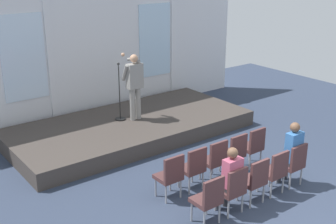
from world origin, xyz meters
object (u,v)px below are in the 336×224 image
at_px(chair_r0_c0, 171,174).
at_px(chair_r1_c4, 293,162).
at_px(chair_r0_c2, 215,158).
at_px(chair_r0_c4, 253,145).
at_px(chair_r1_c2, 255,178).
at_px(mic_stand, 120,108).
at_px(speaker, 134,82).
at_px(chair_r0_c1, 193,166).
at_px(chair_r1_c0, 209,198).
at_px(chair_r1_c3, 275,170).
at_px(chair_r1_c1, 233,188).
at_px(chair_r0_c3, 235,151).
at_px(audience_r1_c1, 230,176).
at_px(audience_r1_c4, 291,151).

distance_m(chair_r0_c0, chair_r1_c4, 2.58).
height_order(chair_r0_c2, chair_r0_c4, same).
bearing_deg(chair_r1_c2, mic_stand, 92.15).
relative_size(speaker, chair_r0_c1, 1.87).
distance_m(chair_r1_c0, chair_r1_c3, 1.75).
height_order(speaker, chair_r1_c1, speaker).
xyz_separation_m(chair_r0_c0, chair_r0_c4, (2.33, 0.00, 0.00)).
xyz_separation_m(chair_r0_c4, chair_r1_c2, (-1.17, -1.11, 0.00)).
bearing_deg(chair_r1_c3, chair_r1_c4, 0.00).
relative_size(chair_r1_c1, chair_r1_c4, 1.00).
relative_size(chair_r0_c1, chair_r0_c2, 1.00).
bearing_deg(chair_r0_c3, chair_r1_c3, -90.00).
distance_m(chair_r1_c1, chair_r1_c4, 1.75).
bearing_deg(chair_r1_c2, chair_r0_c0, 136.54).
distance_m(chair_r0_c4, audience_r1_c1, 2.04).
xyz_separation_m(speaker, audience_r1_c1, (-0.75, -4.32, -0.70)).
bearing_deg(chair_r1_c1, chair_r1_c4, 0.00).
bearing_deg(chair_r1_c1, chair_r0_c0, 117.82).
distance_m(speaker, chair_r0_c2, 3.42).
height_order(chair_r0_c0, chair_r0_c1, same).
height_order(chair_r1_c2, chair_r1_c3, same).
bearing_deg(mic_stand, chair_r1_c3, -80.67).
xyz_separation_m(chair_r0_c0, chair_r1_c1, (0.58, -1.11, 0.00)).
bearing_deg(chair_r0_c1, chair_r1_c3, -43.46).
relative_size(mic_stand, chair_r0_c2, 1.65).
bearing_deg(chair_r1_c2, chair_r0_c3, 62.18).
distance_m(chair_r0_c3, chair_r1_c0, 2.07).
relative_size(chair_r0_c4, audience_r1_c4, 0.68).
bearing_deg(chair_r1_c4, chair_r0_c4, 90.00).
bearing_deg(audience_r1_c4, chair_r0_c4, 90.00).
distance_m(mic_stand, chair_r1_c1, 4.63).
bearing_deg(chair_r1_c1, chair_r0_c1, 90.00).
bearing_deg(chair_r1_c3, audience_r1_c4, 7.60).
height_order(chair_r0_c1, audience_r1_c1, audience_r1_c1).
height_order(chair_r0_c4, chair_r1_c0, same).
bearing_deg(audience_r1_c1, chair_r0_c1, 90.00).
bearing_deg(chair_r1_c1, chair_r0_c4, 32.28).
xyz_separation_m(audience_r1_c1, audience_r1_c4, (1.75, -0.00, 0.04)).
bearing_deg(chair_r1_c1, mic_stand, 84.91).
distance_m(chair_r1_c2, chair_r1_c3, 0.58).
relative_size(mic_stand, chair_r1_c3, 1.65).
bearing_deg(chair_r1_c3, chair_r0_c2, 117.82).
xyz_separation_m(audience_r1_c1, chair_r1_c2, (0.58, -0.08, -0.19)).
height_order(mic_stand, chair_r1_c2, mic_stand).
distance_m(chair_r0_c2, chair_r1_c1, 1.25).
distance_m(chair_r0_c0, chair_r1_c3, 2.07).
bearing_deg(chair_r0_c3, chair_r0_c4, 0.00).
bearing_deg(chair_r0_c3, chair_r0_c2, 180.00).
relative_size(chair_r0_c0, chair_r0_c3, 1.00).
distance_m(mic_stand, chair_r1_c4, 4.80).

